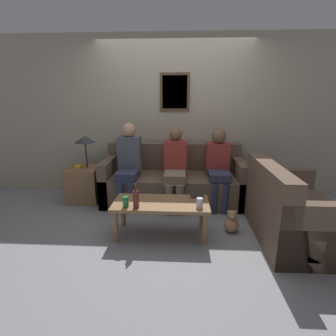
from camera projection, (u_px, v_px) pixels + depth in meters
name	position (u px, v px, depth m)	size (l,w,h in m)	color
ground_plane	(172.00, 214.00, 3.77)	(16.00, 16.00, 0.00)	gray
wall_back	(175.00, 117.00, 4.37)	(9.00, 0.08, 2.60)	#9E937F
couch_main	(173.00, 182.00, 4.19)	(2.17, 0.87, 0.89)	brown
couch_side	(292.00, 213.00, 3.05)	(0.87, 1.33, 0.89)	brown
coffee_table	(161.00, 207.00, 3.12)	(1.13, 0.52, 0.42)	olive
side_table_with_lamp	(85.00, 181.00, 4.19)	(0.49, 0.49, 1.05)	olive
wine_bottle	(136.00, 199.00, 2.92)	(0.07, 0.07, 0.29)	#562319
drinking_glass	(200.00, 203.00, 2.94)	(0.07, 0.07, 0.11)	silver
book_stack	(197.00, 197.00, 3.19)	(0.17, 0.13, 0.05)	beige
soda_can	(126.00, 202.00, 2.96)	(0.07, 0.07, 0.12)	#197A38
person_left	(129.00, 162.00, 3.95)	(0.34, 0.59, 1.25)	#2D334C
person_middle	(175.00, 165.00, 3.91)	(0.34, 0.64, 1.18)	#756651
person_right	(218.00, 165.00, 3.92)	(0.34, 0.58, 1.17)	#2D334C
teddy_bear	(231.00, 222.00, 3.25)	(0.18, 0.18, 0.29)	#A87A51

